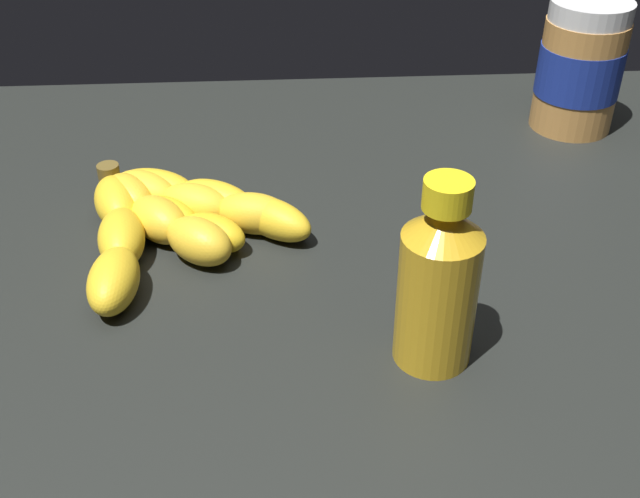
% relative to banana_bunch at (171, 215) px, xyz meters
% --- Properties ---
extents(ground_plane, '(0.94, 0.77, 0.05)m').
position_rel_banana_bunch_xyz_m(ground_plane, '(-0.12, 0.06, -0.04)').
color(ground_plane, black).
extents(banana_bunch, '(0.20, 0.21, 0.04)m').
position_rel_banana_bunch_xyz_m(banana_bunch, '(0.00, 0.00, 0.00)').
color(banana_bunch, yellow).
rests_on(banana_bunch, ground_plane).
extents(peanut_butter_jar, '(0.09, 0.09, 0.14)m').
position_rel_banana_bunch_xyz_m(peanut_butter_jar, '(-0.41, -0.18, 0.05)').
color(peanut_butter_jar, '#BF8442').
rests_on(peanut_butter_jar, ground_plane).
extents(honey_bottle, '(0.05, 0.05, 0.14)m').
position_rel_banana_bunch_xyz_m(honey_bottle, '(-0.20, 0.17, 0.05)').
color(honey_bottle, gold).
rests_on(honey_bottle, ground_plane).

